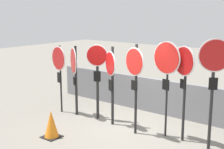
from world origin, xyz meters
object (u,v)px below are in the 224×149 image
Objects in this scene: stop_sign_2 at (97,69)px; traffic_cone_0 at (51,124)px; stop_sign_6 at (184,72)px; stop_sign_7 at (214,71)px; stop_sign_3 at (111,73)px; stop_sign_5 at (167,65)px; stop_sign_4 at (135,72)px; stop_sign_0 at (59,64)px; stop_sign_1 at (74,68)px.

traffic_cone_0 is (-0.03, -1.86, -1.21)m from stop_sign_2.
stop_sign_7 is (0.77, -0.09, 0.13)m from stop_sign_6.
stop_sign_3 is 3.14× the size of traffic_cone_0.
stop_sign_2 is at bearing 146.26° from stop_sign_7.
stop_sign_5 is (1.67, 0.17, 0.40)m from stop_sign_3.
stop_sign_2 is at bearing -153.12° from stop_sign_6.
stop_sign_6 reaches higher than stop_sign_4.
stop_sign_3 is 2.97m from stop_sign_7.
stop_sign_5 is 3.40m from traffic_cone_0.
stop_sign_4 is 1.00× the size of stop_sign_6.
stop_sign_0 is at bearing -145.41° from stop_sign_3.
stop_sign_0 is 0.87× the size of stop_sign_5.
stop_sign_3 is at bearing -162.66° from stop_sign_5.
stop_sign_0 is at bearing -149.84° from stop_sign_6.
stop_sign_3 is at bearing -149.51° from stop_sign_6.
traffic_cone_0 is (0.80, -1.71, -1.18)m from stop_sign_1.
stop_sign_5 is 0.51m from stop_sign_6.
traffic_cone_0 is (-2.83, -1.90, -1.45)m from stop_sign_6.
stop_sign_5 is (0.74, 0.35, 0.20)m from stop_sign_4.
stop_sign_1 is 0.83× the size of stop_sign_7.
stop_sign_1 reaches higher than stop_sign_0.
stop_sign_6 is (0.49, -0.00, -0.12)m from stop_sign_5.
stop_sign_0 is at bearing -161.73° from stop_sign_4.
stop_sign_7 is (2.94, 0.08, 0.40)m from stop_sign_3.
stop_sign_7 reaches higher than stop_sign_6.
stop_sign_5 is 1.27m from stop_sign_7.
stop_sign_7 is at bearing 36.16° from stop_sign_1.
stop_sign_3 is at bearing 69.00° from traffic_cone_0.
stop_sign_2 is at bearing -160.53° from stop_sign_3.
stop_sign_5 is (3.13, 0.19, 0.39)m from stop_sign_1.
stop_sign_5 is (3.71, 0.30, 0.30)m from stop_sign_0.
stop_sign_7 is (4.40, 0.10, 0.40)m from stop_sign_1.
stop_sign_7 is at bearing 26.27° from stop_sign_4.
stop_sign_3 is 0.94× the size of stop_sign_6.
stop_sign_6 reaches higher than traffic_cone_0.
stop_sign_1 reaches higher than traffic_cone_0.
stop_sign_6 is at bearing -30.60° from stop_sign_2.
stop_sign_7 reaches higher than stop_sign_1.
stop_sign_2 is 3.16× the size of traffic_cone_0.
stop_sign_0 reaches higher than traffic_cone_0.
stop_sign_3 is 0.91× the size of stop_sign_5.
stop_sign_6 is at bearing 33.84° from traffic_cone_0.
stop_sign_3 is at bearing -42.80° from stop_sign_2.
stop_sign_2 is 2.34m from stop_sign_5.
stop_sign_0 is 4.22m from stop_sign_6.
stop_sign_4 is 1.29m from stop_sign_6.
stop_sign_0 is 2.04m from stop_sign_3.
stop_sign_7 is at bearing -32.20° from stop_sign_2.
stop_sign_3 is 0.86× the size of stop_sign_7.
traffic_cone_0 is at bearing -36.53° from stop_sign_0.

